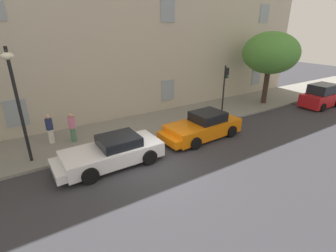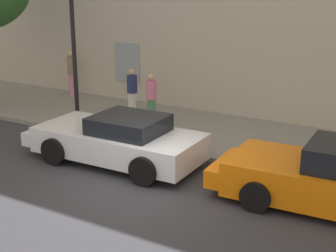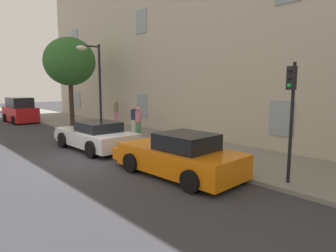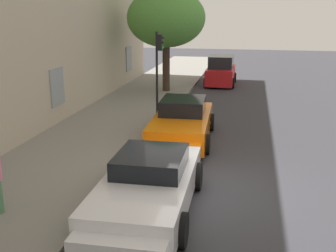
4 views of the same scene
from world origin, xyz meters
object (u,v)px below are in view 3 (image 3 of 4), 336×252
street_lamp (93,71)px  pedestrian_strolling (116,112)px  tree_midblock (70,62)px  sportscar_red_lead (94,136)px  pedestrian_bystander (134,119)px  pedestrian_admiring (138,121)px  sportscar_yellow_flank (176,156)px  hatchback_parked (20,111)px  traffic_light (291,102)px

street_lamp → pedestrian_strolling: (-2.42, 3.00, -2.67)m
tree_midblock → street_lamp: tree_midblock is taller
sportscar_red_lead → pedestrian_strolling: 7.24m
sportscar_red_lead → pedestrian_bystander: 4.16m
pedestrian_strolling → pedestrian_bystander: 3.72m
pedestrian_bystander → sportscar_red_lead: bearing=-62.3°
sportscar_red_lead → tree_midblock: (-7.16, 2.14, 3.90)m
sportscar_red_lead → pedestrian_bystander: (-1.93, 3.67, 0.35)m
pedestrian_admiring → sportscar_yellow_flank: bearing=-25.9°
hatchback_parked → sportscar_yellow_flank: bearing=-0.6°
pedestrian_admiring → pedestrian_bystander: 1.14m
hatchback_parked → street_lamp: (9.71, 1.33, 2.86)m
street_lamp → pedestrian_bystander: 3.62m
sportscar_yellow_flank → sportscar_red_lead: bearing=-178.5°
sportscar_yellow_flank → hatchback_parked: size_ratio=1.26×
sportscar_red_lead → pedestrian_strolling: size_ratio=2.73×
pedestrian_admiring → traffic_light: bearing=-9.2°
hatchback_parked → pedestrian_bystander: size_ratio=2.44×
street_lamp → tree_midblock: bearing=173.5°
sportscar_red_lead → pedestrian_admiring: (-0.87, 3.24, 0.36)m
pedestrian_admiring → pedestrian_strolling: (-4.63, 1.44, 0.11)m
sportscar_yellow_flank → tree_midblock: size_ratio=0.82×
street_lamp → traffic_light: bearing=0.0°
street_lamp → pedestrian_admiring: street_lamp is taller
street_lamp → sportscar_red_lead: bearing=-28.5°
pedestrian_strolling → sportscar_yellow_flank: bearing=-22.4°
traffic_light → hatchback_parked: bearing=-176.4°
tree_midblock → sportscar_yellow_flank: bearing=-8.9°
pedestrian_bystander → hatchback_parked: bearing=-163.0°
hatchback_parked → street_lamp: street_lamp is taller
sportscar_yellow_flank → traffic_light: size_ratio=1.40×
street_lamp → pedestrian_bystander: bearing=60.0°
pedestrian_bystander → traffic_light: bearing=-10.6°
tree_midblock → pedestrian_admiring: size_ratio=3.71×
tree_midblock → traffic_light: bearing=-1.6°
traffic_light → street_lamp: 11.84m
sportscar_red_lead → traffic_light: traffic_light is taller
tree_midblock → pedestrian_admiring: (6.29, 1.10, -3.55)m
sportscar_yellow_flank → traffic_light: (3.18, 1.54, 1.93)m
sportscar_red_lead → street_lamp: size_ratio=0.96×
hatchback_parked → traffic_light: (21.49, 1.34, 1.67)m
pedestrian_admiring → pedestrian_bystander: pedestrian_admiring is taller
traffic_light → pedestrian_strolling: bearing=168.1°
sportscar_red_lead → hatchback_parked: size_ratio=1.26×
street_lamp → pedestrian_bystander: size_ratio=3.22×
tree_midblock → pedestrian_strolling: 4.58m
traffic_light → sportscar_yellow_flank: bearing=-154.2°
sportscar_yellow_flank → hatchback_parked: hatchback_parked is taller
sportscar_red_lead → pedestrian_admiring: bearing=105.1°
tree_midblock → sportscar_red_lead: bearing=-16.6°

